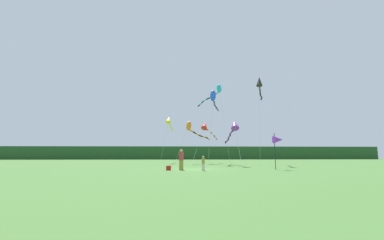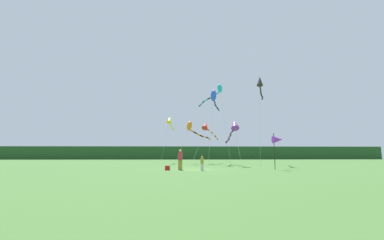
{
  "view_description": "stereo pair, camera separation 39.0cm",
  "coord_description": "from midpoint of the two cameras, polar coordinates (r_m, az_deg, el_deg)",
  "views": [
    {
      "loc": [
        -1.54,
        -23.68,
        1.41
      ],
      "look_at": [
        0.0,
        6.0,
        5.49
      ],
      "focal_mm": 23.29,
      "sensor_mm": 36.0,
      "label": 1
    },
    {
      "loc": [
        -1.15,
        -23.7,
        1.41
      ],
      "look_at": [
        0.0,
        6.0,
        5.49
      ],
      "focal_mm": 23.29,
      "sensor_mm": 36.0,
      "label": 2
    }
  ],
  "objects": [
    {
      "name": "kite_red",
      "position": [
        37.56,
        3.76,
        -1.66
      ],
      "size": [
        4.88,
        9.68,
        6.4
      ],
      "color": "#B2B2B2",
      "rests_on": "ground"
    },
    {
      "name": "distant_treeline",
      "position": [
        68.7,
        -1.1,
        -7.54
      ],
      "size": [
        108.0,
        2.71,
        3.47
      ],
      "primitive_type": "cube",
      "color": "#234C23",
      "rests_on": "ground"
    },
    {
      "name": "kite_purple",
      "position": [
        31.3,
        9.88,
        -1.53
      ],
      "size": [
        1.06,
        10.3,
        5.81
      ],
      "color": "#B2B2B2",
      "rests_on": "ground"
    },
    {
      "name": "kite_yellow",
      "position": [
        40.48,
        -4.81,
        -0.2
      ],
      "size": [
        1.64,
        9.0,
        7.65
      ],
      "color": "#B2B2B2",
      "rests_on": "ground"
    },
    {
      "name": "kite_blue",
      "position": [
        36.11,
        5.33,
        5.26
      ],
      "size": [
        2.65,
        7.39,
        10.66
      ],
      "color": "#B2B2B2",
      "rests_on": "ground"
    },
    {
      "name": "person_adult",
      "position": [
        22.7,
        -2.21,
        -8.78
      ],
      "size": [
        0.4,
        0.4,
        1.83
      ],
      "color": "olive",
      "rests_on": "ground"
    },
    {
      "name": "cooler_box",
      "position": [
        22.4,
        -5.13,
        -10.88
      ],
      "size": [
        0.42,
        0.37,
        0.4
      ],
      "primitive_type": "cube",
      "color": "red",
      "rests_on": "ground"
    },
    {
      "name": "banner_flag_pole",
      "position": [
        24.58,
        19.41,
        -4.33
      ],
      "size": [
        0.9,
        0.7,
        3.34
      ],
      "color": "black",
      "rests_on": "ground"
    },
    {
      "name": "ground_plane",
      "position": [
        23.77,
        1.05,
        -11.21
      ],
      "size": [
        120.0,
        120.0,
        0.0
      ],
      "primitive_type": "plane",
      "color": "#477533"
    },
    {
      "name": "kite_orange",
      "position": [
        36.82,
        0.29,
        -1.84
      ],
      "size": [
        5.59,
        5.81,
        6.32
      ],
      "color": "#B2B2B2",
      "rests_on": "ground"
    },
    {
      "name": "kite_cyan",
      "position": [
        39.4,
        5.92,
        6.48
      ],
      "size": [
        4.07,
        7.3,
        12.16
      ],
      "color": "#B2B2B2",
      "rests_on": "ground"
    },
    {
      "name": "person_child",
      "position": [
        21.85,
        2.84,
        -9.67
      ],
      "size": [
        0.27,
        0.27,
        1.25
      ],
      "color": "silver",
      "rests_on": "ground"
    },
    {
      "name": "kite_black",
      "position": [
        35.76,
        15.62,
        8.14
      ],
      "size": [
        2.9,
        6.95,
        12.03
      ],
      "color": "#B2B2B2",
      "rests_on": "ground"
    }
  ]
}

